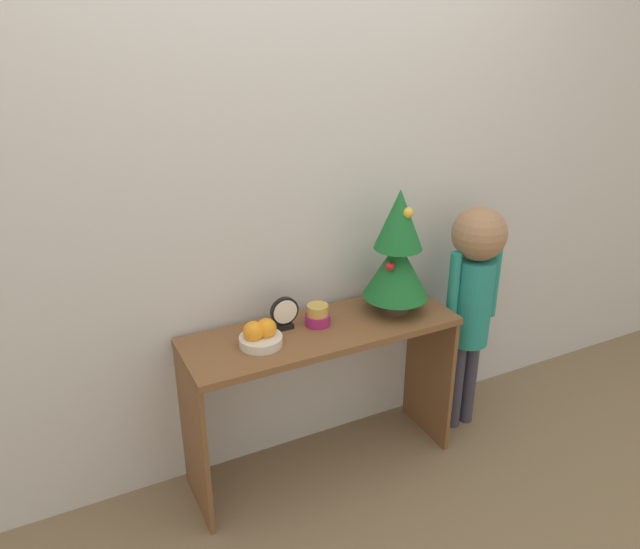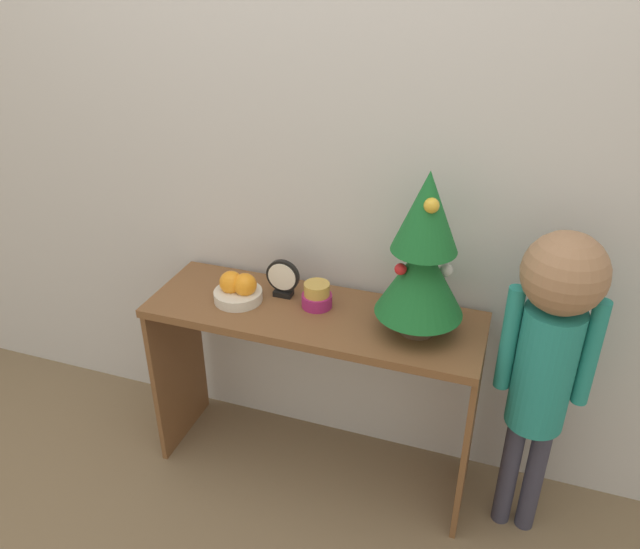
{
  "view_description": "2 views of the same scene",
  "coord_description": "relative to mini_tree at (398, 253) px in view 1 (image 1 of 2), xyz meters",
  "views": [
    {
      "loc": [
        -1.03,
        -1.85,
        1.96
      ],
      "look_at": [
        0.01,
        0.23,
        0.94
      ],
      "focal_mm": 35.0,
      "sensor_mm": 36.0,
      "label": 1
    },
    {
      "loc": [
        0.62,
        -1.52,
        1.87
      ],
      "look_at": [
        0.01,
        0.22,
        0.85
      ],
      "focal_mm": 35.0,
      "sensor_mm": 36.0,
      "label": 2
    }
  ],
  "objects": [
    {
      "name": "singing_bowl",
      "position": [
        -0.36,
        0.04,
        -0.23
      ],
      "size": [
        0.11,
        0.11,
        0.09
      ],
      "color": "#9E2366",
      "rests_on": "console_table"
    },
    {
      "name": "ground_plane",
      "position": [
        -0.36,
        -0.2,
        -0.99
      ],
      "size": [
        12.0,
        12.0,
        0.0
      ],
      "primitive_type": "plane",
      "color": "#7A664C"
    },
    {
      "name": "mini_tree",
      "position": [
        0.0,
        0.0,
        0.0
      ],
      "size": [
        0.28,
        0.28,
        0.55
      ],
      "color": "#4C3828",
      "rests_on": "console_table"
    },
    {
      "name": "child_figure",
      "position": [
        0.41,
        -0.03,
        -0.2
      ],
      "size": [
        0.29,
        0.25,
        1.14
      ],
      "color": "#38384C",
      "rests_on": "ground_plane"
    },
    {
      "name": "back_wall",
      "position": [
        -0.36,
        0.24,
        0.26
      ],
      "size": [
        7.0,
        0.05,
        2.5
      ],
      "primitive_type": "cube",
      "color": "silver",
      "rests_on": "ground_plane"
    },
    {
      "name": "fruit_bowl",
      "position": [
        -0.64,
        -0.01,
        -0.23
      ],
      "size": [
        0.17,
        0.17,
        0.11
      ],
      "color": "silver",
      "rests_on": "console_table"
    },
    {
      "name": "desk_clock",
      "position": [
        -0.5,
        0.06,
        -0.2
      ],
      "size": [
        0.12,
        0.04,
        0.14
      ],
      "color": "black",
      "rests_on": "console_table"
    },
    {
      "name": "console_table",
      "position": [
        -0.36,
        -0.0,
        -0.43
      ],
      "size": [
        1.17,
        0.39,
        0.71
      ],
      "color": "brown",
      "rests_on": "ground_plane"
    }
  ]
}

